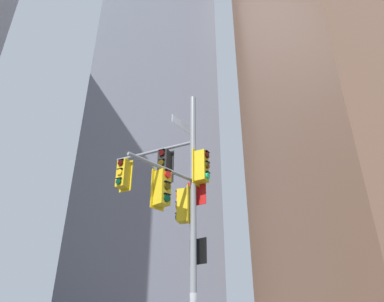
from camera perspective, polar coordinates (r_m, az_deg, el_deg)
The scene contains 3 objects.
building_tower_right at distance 38.49m, azimuth 22.58°, elevation 16.55°, with size 15.32×15.32×54.01m, color brown.
building_mid_block at distance 43.60m, azimuth -6.89°, elevation 5.82°, with size 13.40×13.40×50.79m, color slate.
signal_pole_assembly at distance 10.85m, azimuth -2.93°, elevation -6.67°, with size 2.85×3.45×8.81m.
Camera 1 is at (-2.22, -9.77, 1.47)m, focal length 33.26 mm.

